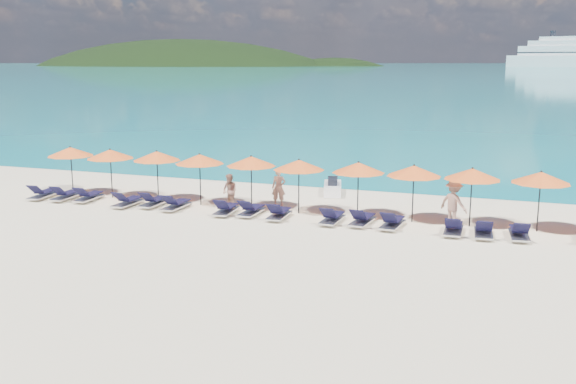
% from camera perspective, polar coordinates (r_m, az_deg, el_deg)
% --- Properties ---
extents(ground, '(1400.00, 1400.00, 0.00)m').
position_cam_1_polar(ground, '(22.23, -2.56, -4.51)').
color(ground, beige).
extents(sea, '(1600.00, 1300.00, 0.01)m').
position_cam_1_polar(sea, '(679.88, 18.95, 10.58)').
color(sea, '#1FA9B2').
rests_on(sea, ground).
extents(headland_main, '(374.00, 242.00, 126.50)m').
position_cam_1_polar(headland_main, '(640.46, -9.59, 7.60)').
color(headland_main, black).
rests_on(headland_main, ground).
extents(headland_small, '(162.00, 126.00, 85.50)m').
position_cam_1_polar(headland_small, '(602.35, 4.07, 7.77)').
color(headland_small, black).
rests_on(headland_small, ground).
extents(jetski, '(1.31, 2.24, 0.75)m').
position_cam_1_polar(jetski, '(30.10, 3.99, 0.38)').
color(jetski, white).
rests_on(jetski, ground).
extents(beachgoer_a, '(0.67, 0.52, 1.64)m').
position_cam_1_polar(beachgoer_a, '(27.47, -0.83, 0.40)').
color(beachgoer_a, tan).
rests_on(beachgoer_a, ground).
extents(beachgoer_b, '(0.81, 0.67, 1.45)m').
position_cam_1_polar(beachgoer_b, '(27.30, -5.20, 0.08)').
color(beachgoer_b, tan).
rests_on(beachgoer_b, ground).
extents(beachgoer_c, '(1.26, 1.04, 1.78)m').
position_cam_1_polar(beachgoer_c, '(25.00, 14.51, -0.95)').
color(beachgoer_c, tan).
rests_on(beachgoer_c, ground).
extents(umbrella_0, '(2.10, 2.10, 2.28)m').
position_cam_1_polar(umbrella_0, '(31.39, -18.78, 3.42)').
color(umbrella_0, black).
rests_on(umbrella_0, ground).
extents(umbrella_1, '(2.10, 2.10, 2.28)m').
position_cam_1_polar(umbrella_1, '(30.05, -15.53, 3.27)').
color(umbrella_1, black).
rests_on(umbrella_1, ground).
extents(umbrella_2, '(2.10, 2.10, 2.28)m').
position_cam_1_polar(umbrella_2, '(28.98, -11.59, 3.16)').
color(umbrella_2, black).
rests_on(umbrella_2, ground).
extents(umbrella_3, '(2.10, 2.10, 2.28)m').
position_cam_1_polar(umbrella_3, '(27.75, -7.86, 2.92)').
color(umbrella_3, black).
rests_on(umbrella_3, ground).
extents(umbrella_4, '(2.10, 2.10, 2.28)m').
position_cam_1_polar(umbrella_4, '(26.95, -3.29, 2.75)').
color(umbrella_4, black).
rests_on(umbrella_4, ground).
extents(umbrella_5, '(2.10, 2.10, 2.28)m').
position_cam_1_polar(umbrella_5, '(25.98, 0.97, 2.43)').
color(umbrella_5, black).
rests_on(umbrella_5, ground).
extents(umbrella_6, '(2.10, 2.10, 2.28)m').
position_cam_1_polar(umbrella_6, '(25.47, 6.28, 2.17)').
color(umbrella_6, black).
rests_on(umbrella_6, ground).
extents(umbrella_7, '(2.10, 2.10, 2.28)m').
position_cam_1_polar(umbrella_7, '(25.04, 11.13, 1.85)').
color(umbrella_7, black).
rests_on(umbrella_7, ground).
extents(umbrella_8, '(2.10, 2.10, 2.28)m').
position_cam_1_polar(umbrella_8, '(24.87, 16.06, 1.55)').
color(umbrella_8, black).
rests_on(umbrella_8, ground).
extents(umbrella_9, '(2.10, 2.10, 2.28)m').
position_cam_1_polar(umbrella_9, '(24.92, 21.57, 1.20)').
color(umbrella_9, black).
rests_on(umbrella_9, ground).
extents(lounger_0, '(0.77, 1.75, 0.66)m').
position_cam_1_polar(lounger_0, '(31.13, -20.95, -0.13)').
color(lounger_0, silver).
rests_on(lounger_0, ground).
extents(lounger_1, '(0.72, 1.73, 0.66)m').
position_cam_1_polar(lounger_1, '(30.48, -19.17, -0.25)').
color(lounger_1, silver).
rests_on(lounger_1, ground).
extents(lounger_2, '(0.69, 1.72, 0.66)m').
position_cam_1_polar(lounger_2, '(29.90, -17.32, -0.35)').
color(lounger_2, silver).
rests_on(lounger_2, ground).
extents(lounger_3, '(0.68, 1.72, 0.66)m').
position_cam_1_polar(lounger_3, '(28.38, -14.07, -0.79)').
color(lounger_3, silver).
rests_on(lounger_3, ground).
extents(lounger_4, '(0.68, 1.72, 0.66)m').
position_cam_1_polar(lounger_4, '(28.10, -11.82, -0.81)').
color(lounger_4, silver).
rests_on(lounger_4, ground).
extents(lounger_5, '(0.65, 1.71, 0.66)m').
position_cam_1_polar(lounger_5, '(27.35, -9.95, -1.08)').
color(lounger_5, silver).
rests_on(lounger_5, ground).
extents(lounger_6, '(0.75, 1.74, 0.66)m').
position_cam_1_polar(lounger_6, '(26.24, -5.53, -1.50)').
color(lounger_6, silver).
rests_on(lounger_6, ground).
extents(lounger_7, '(0.67, 1.72, 0.66)m').
position_cam_1_polar(lounger_7, '(25.99, -3.27, -1.59)').
color(lounger_7, silver).
rests_on(lounger_7, ground).
extents(lounger_8, '(0.69, 1.73, 0.66)m').
position_cam_1_polar(lounger_8, '(25.40, -0.81, -1.89)').
color(lounger_8, silver).
rests_on(lounger_8, ground).
extents(lounger_9, '(0.68, 1.72, 0.66)m').
position_cam_1_polar(lounger_9, '(24.77, 3.94, -2.27)').
color(lounger_9, silver).
rests_on(lounger_9, ground).
extents(lounger_10, '(0.78, 1.75, 0.66)m').
position_cam_1_polar(lounger_10, '(24.62, 6.62, -2.41)').
color(lounger_10, silver).
rests_on(lounger_10, ground).
extents(lounger_11, '(0.77, 1.75, 0.66)m').
position_cam_1_polar(lounger_11, '(24.32, 9.26, -2.66)').
color(lounger_11, silver).
rests_on(lounger_11, ground).
extents(lounger_12, '(0.66, 1.71, 0.66)m').
position_cam_1_polar(lounger_12, '(23.95, 14.50, -3.11)').
color(lounger_12, silver).
rests_on(lounger_12, ground).
extents(lounger_13, '(0.74, 1.74, 0.66)m').
position_cam_1_polar(lounger_13, '(23.90, 17.00, -3.28)').
color(lounger_13, silver).
rests_on(lounger_13, ground).
extents(lounger_14, '(0.77, 1.75, 0.66)m').
position_cam_1_polar(lounger_14, '(24.02, 19.86, -3.40)').
color(lounger_14, silver).
rests_on(lounger_14, ground).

